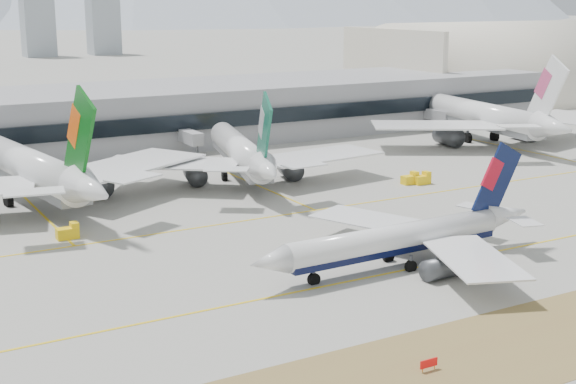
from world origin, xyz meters
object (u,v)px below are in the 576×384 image
taxiing_airliner (405,239)px  terminal (99,118)px  widebody_cathay (242,154)px  widebody_china_air (485,117)px  hangar (485,102)px  widebody_eva (31,170)px

taxiing_airliner → terminal: bearing=-86.5°
widebody_cathay → widebody_china_air: widebody_china_air is taller
widebody_china_air → hangar: 90.37m
widebody_china_air → terminal: 103.42m
widebody_cathay → taxiing_airliner: bearing=-169.2°
widebody_eva → hangar: bearing=-75.5°
terminal → hangar: bearing=7.4°
widebody_cathay → hangar: bearing=-46.6°
hangar → widebody_china_air: bearing=-133.2°
widebody_eva → terminal: 61.68m
widebody_eva → widebody_cathay: size_ratio=1.18×
terminal → hangar: 156.05m
terminal → widebody_china_air: bearing=-26.1°
taxiing_airliner → widebody_eva: (-39.20, 63.67, 2.58)m
widebody_cathay → terminal: size_ratio=0.21×
widebody_cathay → terminal: bearing=29.6°
widebody_cathay → hangar: size_ratio=0.65×
taxiing_airliner → widebody_cathay: (4.56, 62.30, 1.74)m
terminal → widebody_cathay: bearing=-75.4°
taxiing_airliner → hangar: bearing=-137.7°
widebody_eva → widebody_china_air: bearing=-93.4°
widebody_china_air → hangar: (61.70, 65.69, -6.65)m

